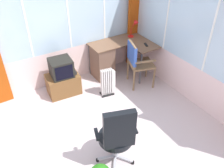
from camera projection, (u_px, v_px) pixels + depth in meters
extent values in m
cube|color=beige|center=(105.00, 146.00, 3.90)|extent=(5.06, 5.18, 0.06)
cube|color=silver|center=(55.00, 67.00, 5.14)|extent=(4.06, 0.06, 0.75)
cube|color=silver|center=(46.00, 9.00, 4.41)|extent=(3.98, 0.06, 1.77)
cube|color=white|center=(24.00, 12.00, 4.23)|extent=(0.04, 0.07, 1.77)
cube|color=white|center=(67.00, 5.00, 4.58)|extent=(0.04, 0.07, 1.77)
cube|color=silver|center=(199.00, 87.00, 4.54)|extent=(0.06, 4.18, 0.75)
cube|color=silver|center=(215.00, 23.00, 3.81)|extent=(0.06, 4.10, 1.77)
cube|color=white|center=(215.00, 23.00, 3.81)|extent=(0.07, 0.04, 1.77)
cube|color=white|center=(170.00, 6.00, 4.54)|extent=(0.07, 0.04, 1.77)
cube|color=#B0440F|center=(134.00, 11.00, 5.34)|extent=(0.28, 0.07, 2.61)
cube|color=brown|center=(117.00, 42.00, 5.28)|extent=(1.27, 0.53, 0.02)
cube|color=brown|center=(145.00, 46.00, 5.09)|extent=(0.53, 0.47, 0.02)
cube|color=brown|center=(102.00, 62.00, 5.34)|extent=(0.40, 0.49, 0.74)
cylinder|color=#4C4C51|center=(141.00, 69.00, 5.09)|extent=(0.04, 0.04, 0.75)
cylinder|color=#4C4C51|center=(90.00, 60.00, 5.41)|extent=(0.04, 0.04, 0.75)
cylinder|color=red|center=(131.00, 36.00, 5.46)|extent=(0.13, 0.13, 0.02)
cylinder|color=red|center=(131.00, 32.00, 5.40)|extent=(0.02, 0.02, 0.19)
cylinder|color=red|center=(134.00, 24.00, 5.30)|extent=(0.04, 0.10, 0.17)
cone|color=red|center=(137.00, 22.00, 5.27)|extent=(0.14, 0.14, 0.12)
cube|color=black|center=(146.00, 45.00, 5.11)|extent=(0.09, 0.16, 0.02)
cylinder|color=olive|center=(154.00, 78.00, 5.04)|extent=(0.04, 0.04, 0.47)
cylinder|color=olive|center=(147.00, 68.00, 5.39)|extent=(0.04, 0.04, 0.47)
cylinder|color=olive|center=(134.00, 81.00, 4.96)|extent=(0.04, 0.04, 0.47)
cylinder|color=olive|center=(128.00, 70.00, 5.30)|extent=(0.04, 0.04, 0.47)
cube|color=olive|center=(141.00, 64.00, 5.02)|extent=(0.60, 0.60, 0.04)
cube|color=olive|center=(132.00, 54.00, 4.83)|extent=(0.17, 0.42, 0.48)
cube|color=#314E9B|center=(132.00, 53.00, 4.82)|extent=(0.20, 0.45, 0.40)
cube|color=olive|center=(146.00, 62.00, 4.75)|extent=(0.42, 0.17, 0.03)
cube|color=olive|center=(138.00, 52.00, 5.09)|extent=(0.42, 0.17, 0.03)
cube|color=#B7B7BF|center=(107.00, 157.00, 3.63)|extent=(0.28, 0.12, 0.02)
cylinder|color=black|center=(98.00, 160.00, 3.62)|extent=(0.05, 0.05, 0.05)
cube|color=#B7B7BF|center=(115.00, 163.00, 3.54)|extent=(0.19, 0.25, 0.02)
cube|color=#B7B7BF|center=(124.00, 159.00, 3.61)|extent=(0.19, 0.25, 0.02)
cylinder|color=black|center=(133.00, 163.00, 3.58)|extent=(0.05, 0.05, 0.05)
cube|color=#B7B7BF|center=(121.00, 150.00, 3.75)|extent=(0.28, 0.12, 0.02)
cylinder|color=black|center=(127.00, 146.00, 3.84)|extent=(0.05, 0.05, 0.05)
cube|color=#B7B7BF|center=(111.00, 149.00, 3.76)|extent=(0.04, 0.28, 0.02)
cylinder|color=black|center=(106.00, 144.00, 3.87)|extent=(0.05, 0.05, 0.05)
cylinder|color=#B7B7BF|center=(116.00, 147.00, 3.55)|extent=(0.05, 0.05, 0.35)
cylinder|color=black|center=(116.00, 137.00, 3.42)|extent=(0.50, 0.50, 0.09)
cube|color=black|center=(119.00, 130.00, 3.08)|extent=(0.43, 0.22, 0.59)
cube|color=black|center=(134.00, 128.00, 3.40)|extent=(0.12, 0.22, 0.04)
cube|color=black|center=(97.00, 134.00, 3.30)|extent=(0.12, 0.22, 0.04)
cube|color=brown|center=(63.00, 84.00, 4.91)|extent=(0.67, 0.49, 0.43)
cube|color=black|center=(61.00, 68.00, 4.68)|extent=(0.45, 0.43, 0.36)
cube|color=black|center=(64.00, 73.00, 4.54)|extent=(0.34, 0.03, 0.28)
cube|color=#262628|center=(69.00, 72.00, 4.82)|extent=(0.28, 0.24, 0.07)
cube|color=silver|center=(102.00, 83.00, 4.77)|extent=(0.03, 0.10, 0.56)
cube|color=silver|center=(104.00, 82.00, 4.79)|extent=(0.03, 0.10, 0.56)
cube|color=silver|center=(106.00, 82.00, 4.80)|extent=(0.03, 0.10, 0.56)
cube|color=silver|center=(108.00, 82.00, 4.82)|extent=(0.03, 0.10, 0.56)
cube|color=silver|center=(110.00, 81.00, 4.83)|extent=(0.03, 0.10, 0.56)
cube|color=silver|center=(112.00, 81.00, 4.84)|extent=(0.03, 0.10, 0.56)
cube|color=black|center=(108.00, 95.00, 4.93)|extent=(0.27, 0.07, 0.03)
cube|color=black|center=(106.00, 92.00, 5.03)|extent=(0.27, 0.07, 0.03)
cube|color=silver|center=(113.00, 79.00, 4.84)|extent=(0.06, 0.10, 0.39)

